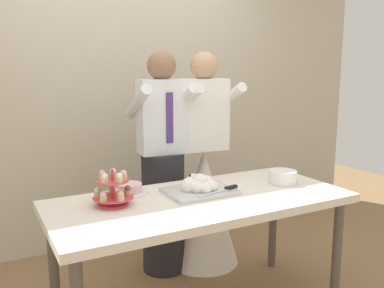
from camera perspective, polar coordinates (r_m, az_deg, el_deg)
rear_wall at (r=3.70m, az=-9.69°, el=8.89°), size 5.20×0.10×2.90m
dessert_table at (r=2.53m, az=1.25°, el=-8.95°), size 1.80×0.80×0.78m
cupcake_stand at (r=2.39m, az=-10.82°, el=-6.24°), size 0.23×0.23×0.21m
main_cake_tray at (r=2.58m, az=1.01°, el=-5.83°), size 0.43×0.31×0.13m
plate_stack at (r=2.86m, az=12.36°, el=-4.44°), size 0.19×0.19×0.09m
round_cake at (r=2.61m, az=-8.56°, el=-6.16°), size 0.24×0.24×0.06m
person_groom at (r=3.11m, az=-4.00°, el=-4.35°), size 0.50×0.53×1.66m
person_bride at (r=3.28m, az=1.60°, el=-6.52°), size 0.56×0.56×1.66m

